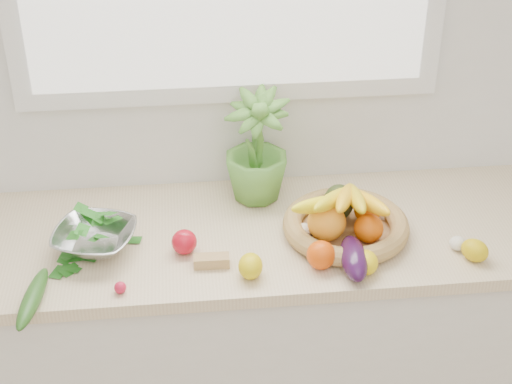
{
  "coord_description": "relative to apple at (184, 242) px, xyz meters",
  "views": [
    {
      "loc": [
        -0.15,
        0.02,
        2.26
      ],
      "look_at": [
        0.05,
        1.93,
        1.05
      ],
      "focal_mm": 55.0,
      "sensor_mm": 36.0,
      "label": 1
    }
  ],
  "objects": [
    {
      "name": "back_wall",
      "position": [
        0.16,
        0.39,
        0.41
      ],
      "size": [
        4.5,
        0.02,
        2.7
      ],
      "primitive_type": "cube",
      "color": "white",
      "rests_on": "ground"
    },
    {
      "name": "counter_cabinet",
      "position": [
        0.16,
        0.09,
        -0.51
      ],
      "size": [
        2.2,
        0.58,
        0.86
      ],
      "primitive_type": "cube",
      "color": "silver",
      "rests_on": "ground"
    },
    {
      "name": "countertop",
      "position": [
        0.16,
        0.09,
        -0.06
      ],
      "size": [
        2.24,
        0.62,
        0.04
      ],
      "primitive_type": "cube",
      "color": "beige",
      "rests_on": "counter_cabinet"
    },
    {
      "name": "orange_loose",
      "position": [
        0.38,
        -0.11,
        0.0
      ],
      "size": [
        0.1,
        0.1,
        0.08
      ],
      "primitive_type": "sphere",
      "rotation": [
        0.0,
        0.0,
        -0.21
      ],
      "color": "#E24A07",
      "rests_on": "countertop"
    },
    {
      "name": "lemon_a",
      "position": [
        0.5,
        -0.14,
        -0.0
      ],
      "size": [
        0.07,
        0.08,
        0.06
      ],
      "primitive_type": "ellipsoid",
      "rotation": [
        0.0,
        0.0,
        -0.0
      ],
      "color": "yellow",
      "rests_on": "countertop"
    },
    {
      "name": "lemon_b",
      "position": [
        0.18,
        -0.13,
        -0.0
      ],
      "size": [
        0.08,
        0.09,
        0.07
      ],
      "primitive_type": "ellipsoid",
      "rotation": [
        0.0,
        0.0,
        -0.12
      ],
      "color": "#DAC10B",
      "rests_on": "countertop"
    },
    {
      "name": "lemon_c",
      "position": [
        0.82,
        -0.12,
        -0.0
      ],
      "size": [
        0.1,
        0.1,
        0.06
      ],
      "primitive_type": "ellipsoid",
      "rotation": [
        0.0,
        0.0,
        0.68
      ],
      "color": "gold",
      "rests_on": "countertop"
    },
    {
      "name": "apple",
      "position": [
        0.0,
        0.0,
        0.0
      ],
      "size": [
        0.1,
        0.1,
        0.07
      ],
      "primitive_type": "sphere",
      "rotation": [
        0.0,
        0.0,
        -0.42
      ],
      "color": "red",
      "rests_on": "countertop"
    },
    {
      "name": "ginger",
      "position": [
        0.07,
        -0.07,
        -0.02
      ],
      "size": [
        0.1,
        0.04,
        0.03
      ],
      "primitive_type": "cube",
      "rotation": [
        0.0,
        0.0,
        -0.03
      ],
      "color": "tan",
      "rests_on": "countertop"
    },
    {
      "name": "garlic_a",
      "position": [
        0.35,
        0.04,
        -0.01
      ],
      "size": [
        0.07,
        0.07,
        0.05
      ],
      "primitive_type": "ellipsoid",
      "rotation": [
        0.0,
        0.0,
        -0.3
      ],
      "color": "beige",
      "rests_on": "countertop"
    },
    {
      "name": "garlic_b",
      "position": [
        0.62,
        0.11,
        -0.01
      ],
      "size": [
        0.06,
        0.06,
        0.05
      ],
      "primitive_type": "ellipsoid",
      "rotation": [
        0.0,
        0.0,
        0.09
      ],
      "color": "white",
      "rests_on": "countertop"
    },
    {
      "name": "garlic_c",
      "position": [
        0.79,
        -0.07,
        -0.02
      ],
      "size": [
        0.06,
        0.06,
        0.04
      ],
      "primitive_type": "ellipsoid",
      "rotation": [
        0.0,
        0.0,
        -0.37
      ],
      "color": "silver",
      "rests_on": "countertop"
    },
    {
      "name": "eggplant",
      "position": [
        0.47,
        -0.13,
        0.0
      ],
      "size": [
        0.09,
        0.2,
        0.08
      ],
      "primitive_type": "ellipsoid",
      "rotation": [
        0.0,
        0.0,
        -0.06
      ],
      "color": "#2E0E36",
      "rests_on": "countertop"
    },
    {
      "name": "cucumber",
      "position": [
        -0.4,
        -0.19,
        -0.01
      ],
      "size": [
        0.08,
        0.26,
        0.05
      ],
      "primitive_type": "ellipsoid",
      "rotation": [
        0.0,
        0.0,
        -0.15
      ],
      "color": "#185017",
      "rests_on": "countertop"
    },
    {
      "name": "radish",
      "position": [
        -0.18,
        -0.16,
        -0.02
      ],
      "size": [
        0.04,
        0.04,
        0.03
      ],
      "primitive_type": "sphere",
      "rotation": [
        0.0,
        0.0,
        -0.24
      ],
      "color": "red",
      "rests_on": "countertop"
    },
    {
      "name": "potted_herb",
      "position": [
        0.24,
        0.27,
        0.15
      ],
      "size": [
        0.26,
        0.26,
        0.36
      ],
      "primitive_type": "imported",
      "rotation": [
        0.0,
        0.0,
        -0.37
      ],
      "color": "#569536",
      "rests_on": "countertop"
    },
    {
      "name": "fruit_basket",
      "position": [
        0.48,
        0.04,
        0.02
      ],
      "size": [
        0.49,
        0.49,
        0.19
      ],
      "color": "tan",
      "rests_on": "countertop"
    },
    {
      "name": "colander_with_spinach",
      "position": [
        -0.25,
        0.03,
        0.02
      ],
      "size": [
        0.29,
        0.29,
        0.12
      ],
      "color": "white",
      "rests_on": "countertop"
    }
  ]
}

